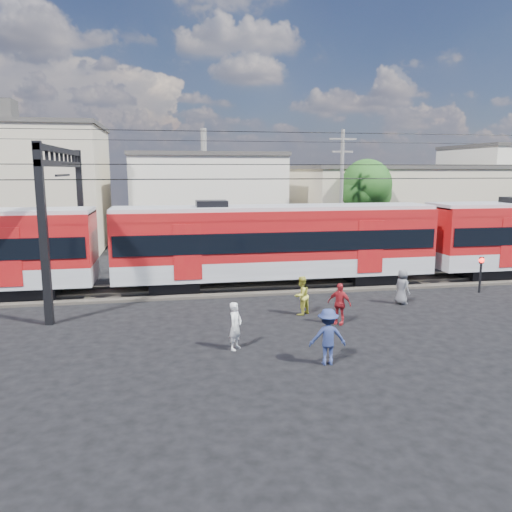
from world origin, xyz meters
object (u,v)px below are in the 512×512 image
at_px(commuter_train, 279,241).
at_px(pedestrian_c, 328,337).
at_px(pedestrian_a, 235,326).
at_px(crossing_signal, 481,268).

xyz_separation_m(commuter_train, pedestrian_c, (-0.86, -10.32, -1.52)).
xyz_separation_m(pedestrian_a, crossing_signal, (12.88, 5.59, 0.42)).
relative_size(commuter_train, pedestrian_a, 31.10).
height_order(commuter_train, pedestrian_c, commuter_train).
bearing_deg(pedestrian_c, commuter_train, -88.71).
height_order(pedestrian_a, crossing_signal, crossing_signal).
height_order(commuter_train, crossing_signal, commuter_train).
xyz_separation_m(pedestrian_c, crossing_signal, (10.27, 7.40, 0.35)).
relative_size(pedestrian_a, crossing_signal, 0.91).
bearing_deg(pedestrian_a, crossing_signal, -29.41).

